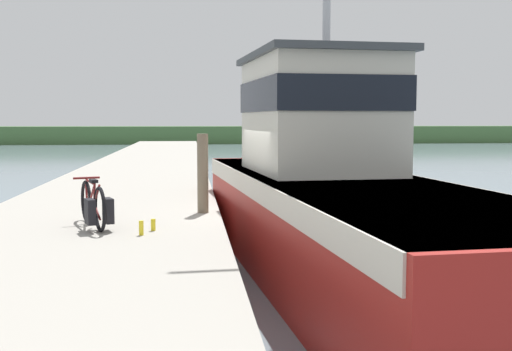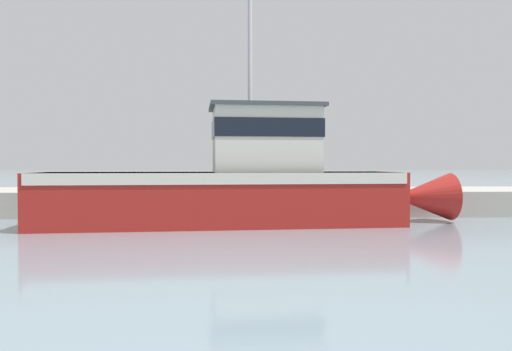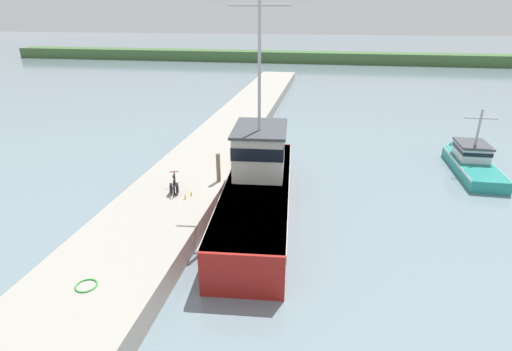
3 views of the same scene
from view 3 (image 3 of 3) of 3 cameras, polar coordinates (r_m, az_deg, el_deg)
name	(u,v)px [view 3 (image 3 of 3)]	position (r m, az deg, el deg)	size (l,w,h in m)	color
ground_plane	(248,201)	(20.35, -1.20, -3.70)	(320.00, 320.00, 0.00)	gray
dock_pier	(183,188)	(21.04, -10.42, -1.73)	(4.49, 80.00, 0.96)	#A39E93
far_shoreline	(482,60)	(83.34, 29.60, 14.11)	(180.00, 5.00, 1.92)	#426638
fishing_boat_main	(259,183)	(18.94, 0.38, -1.04)	(3.90, 13.97, 10.93)	maroon
boat_blue_far	(472,161)	(27.20, 28.50, 1.78)	(2.06, 7.29, 3.78)	teal
bicycle_touring	(174,184)	(19.39, -11.60, -1.25)	(0.78, 1.69, 0.78)	black
mooring_post	(218,168)	(20.06, -5.41, 1.11)	(0.21, 0.21, 1.48)	#756651
hose_coil	(86,286)	(14.03, -23.08, -14.27)	(0.68, 0.68, 0.05)	green
water_bottle_by_bike	(191,194)	(18.91, -9.23, -2.59)	(0.07, 0.07, 0.19)	yellow
water_bottle_on_curb	(185,197)	(18.63, -10.08, -2.99)	(0.07, 0.07, 0.22)	yellow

